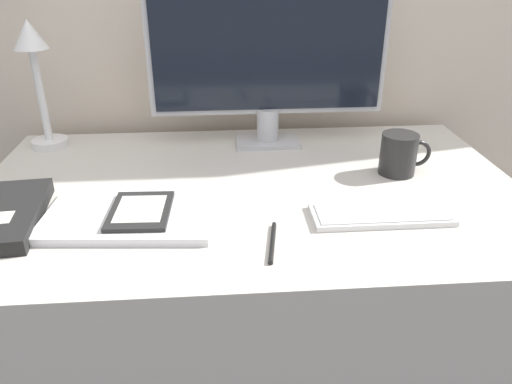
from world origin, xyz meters
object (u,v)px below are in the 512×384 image
pen (273,242)px  keyboard (381,214)px  ereader (140,211)px  coffee_mug (399,154)px  monitor (268,56)px  desk_lamp (36,68)px  laptop (130,216)px

pen → keyboard: bearing=20.2°
ereader → coffee_mug: (0.60, 0.19, 0.03)m
monitor → pen: 0.58m
keyboard → desk_lamp: 0.95m
laptop → monitor: bearing=52.0°
ereader → desk_lamp: desk_lamp is taller
keyboard → pen: 0.25m
desk_lamp → coffee_mug: bearing=-15.8°
ereader → desk_lamp: (-0.31, 0.44, 0.19)m
laptop → desk_lamp: desk_lamp is taller
pen → ereader: bearing=156.5°
ereader → pen: (0.26, -0.11, -0.02)m
ereader → desk_lamp: size_ratio=0.48×
keyboard → ereader: size_ratio=1.75×
ereader → keyboard: bearing=-3.0°
monitor → coffee_mug: monitor is taller
keyboard → pen: (-0.23, -0.09, -0.00)m
monitor → laptop: monitor is taller
keyboard → coffee_mug: 0.24m
monitor → keyboard: 0.54m
monitor → pen: (-0.04, -0.53, -0.24)m
laptop → desk_lamp: size_ratio=1.05×
monitor → desk_lamp: (-0.61, 0.02, -0.03)m
desk_lamp → pen: bearing=-44.6°
laptop → pen: bearing=-22.7°
desk_lamp → pen: 0.82m
keyboard → laptop: (-0.51, 0.03, 0.00)m
monitor → coffee_mug: size_ratio=5.08×
monitor → pen: bearing=-94.7°
keyboard → pen: bearing=-159.8°
monitor → pen: monitor is taller
keyboard → laptop: size_ratio=0.81×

